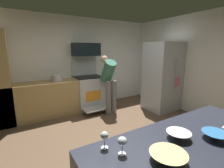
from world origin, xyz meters
TOP-DOWN VIEW (x-y plane):
  - ground_plane at (0.00, 0.00)m, footprint 5.20×4.80m
  - wall_back at (0.00, 2.34)m, footprint 5.20×0.12m
  - wall_right at (2.54, 0.00)m, footprint 0.12×4.80m
  - lower_cabinet_run at (-0.90, 1.98)m, footprint 2.40×0.60m
  - oven_range at (0.26, 1.97)m, footprint 0.76×1.00m
  - microwave at (0.26, 2.06)m, footprint 0.74×0.38m
  - refrigerator at (2.03, 0.82)m, footprint 0.88×0.78m
  - person_cook at (0.59, 1.35)m, footprint 0.31×0.58m
  - mixing_bowl_large at (-0.04, -1.62)m, footprint 0.23×0.23m
  - mixing_bowl_small at (-0.32, -1.44)m, footprint 0.22×0.22m
  - mixing_bowl_prep at (-0.64, -1.59)m, footprint 0.27×0.27m
  - wine_glass_near at (-0.96, -1.22)m, footprint 0.07×0.07m
  - wine_glass_far at (-0.88, -1.36)m, footprint 0.07×0.07m
  - stock_pot at (-0.60, 1.98)m, footprint 0.28×0.28m

SIDE VIEW (x-z plane):
  - ground_plane at x=0.00m, z-range -0.02..0.00m
  - lower_cabinet_run at x=-0.90m, z-range 0.00..0.90m
  - oven_range at x=0.26m, z-range -0.25..1.27m
  - person_cook at x=0.59m, z-range 0.14..1.68m
  - mixing_bowl_small at x=-0.32m, z-range 0.90..0.96m
  - mixing_bowl_large at x=-0.04m, z-range 0.90..0.97m
  - mixing_bowl_prep at x=-0.64m, z-range 0.90..0.97m
  - refrigerator at x=2.03m, z-range 0.00..1.89m
  - stock_pot at x=-0.60m, z-range 0.90..1.07m
  - wine_glass_near at x=-0.96m, z-range 0.93..1.08m
  - wine_glass_far at x=-0.88m, z-range 0.93..1.08m
  - wall_back at x=0.00m, z-range 0.00..2.60m
  - wall_right at x=2.54m, z-range 0.00..2.60m
  - microwave at x=0.26m, z-range 1.52..1.87m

